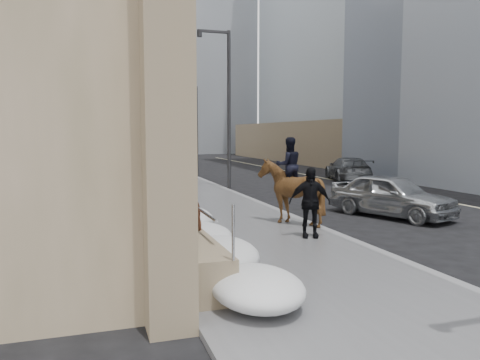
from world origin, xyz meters
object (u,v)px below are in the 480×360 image
at_px(mounted_horse_left, 187,210).
at_px(car_silver, 392,195).
at_px(pedestrian, 310,202).
at_px(car_grey, 348,169).
at_px(mounted_horse_right, 290,188).

distance_m(mounted_horse_left, car_silver, 8.55).
relative_size(pedestrian, car_grey, 0.38).
bearing_deg(mounted_horse_left, car_grey, -144.22).
height_order(pedestrian, car_silver, pedestrian).
bearing_deg(car_grey, mounted_horse_left, 65.75).
relative_size(mounted_horse_right, pedestrian, 1.41).
distance_m(mounted_horse_left, pedestrian, 3.58).
xyz_separation_m(car_silver, car_grey, (4.99, 11.24, -0.03)).
xyz_separation_m(mounted_horse_left, mounted_horse_right, (3.77, 2.67, 0.07)).
distance_m(mounted_horse_left, mounted_horse_right, 4.62).
bearing_deg(car_silver, mounted_horse_left, -179.09).
bearing_deg(mounted_horse_left, mounted_horse_right, -157.33).
distance_m(car_silver, car_grey, 12.29).
height_order(mounted_horse_right, car_silver, mounted_horse_right).
height_order(mounted_horse_right, pedestrian, mounted_horse_right).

